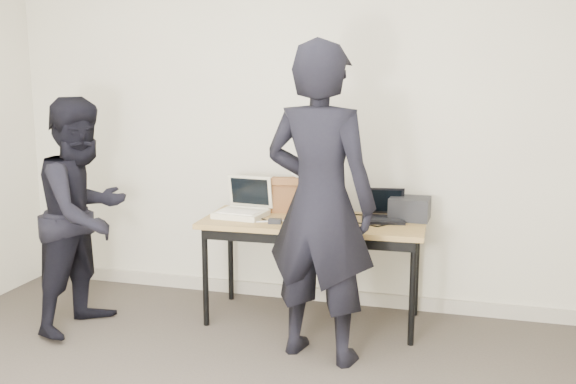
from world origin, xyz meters
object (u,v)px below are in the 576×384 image
at_px(desk, 313,228).
at_px(leather_satchel, 296,194).
at_px(laptop_beige, 243,208).
at_px(laptop_center, 317,214).
at_px(person_typist, 320,204).
at_px(person_observer, 84,215).
at_px(equipment_box, 410,208).
at_px(laptop_right, 383,213).

bearing_deg(desk, leather_satchel, 126.57).
xyz_separation_m(laptop_beige, laptop_center, (0.53, -0.03, -0.00)).
bearing_deg(person_typist, laptop_center, -62.58).
xyz_separation_m(laptop_center, person_typist, (0.14, -0.51, 0.18)).
xyz_separation_m(laptop_center, person_observer, (-1.48, -0.46, 0.00)).
xyz_separation_m(laptop_center, equipment_box, (0.60, 0.22, 0.02)).
distance_m(laptop_right, person_typist, 0.76).
bearing_deg(equipment_box, laptop_beige, -170.51).
distance_m(desk, laptop_center, 0.12).
relative_size(person_typist, person_observer, 1.22).
bearing_deg(laptop_center, equipment_box, 21.63).
bearing_deg(laptop_right, person_typist, -122.21).
height_order(laptop_beige, laptop_center, laptop_beige).
bearing_deg(person_observer, desk, -62.22).
distance_m(equipment_box, person_observer, 2.19).
distance_m(laptop_beige, person_observer, 1.07).
xyz_separation_m(laptop_right, leather_satchel, (-0.64, 0.09, 0.08)).
height_order(person_typist, person_observer, person_typist).
relative_size(laptop_center, equipment_box, 1.17).
bearing_deg(person_typist, laptop_right, -100.70).
height_order(laptop_center, person_typist, person_typist).
xyz_separation_m(desk, laptop_right, (0.46, 0.13, 0.11)).
height_order(leather_satchel, person_typist, person_typist).
xyz_separation_m(person_typist, person_observer, (-1.61, 0.05, -0.17)).
relative_size(laptop_right, person_observer, 0.21).
bearing_deg(laptop_right, laptop_beige, 178.91).
bearing_deg(laptop_center, desk, 139.13).
distance_m(desk, laptop_right, 0.49).
distance_m(laptop_beige, leather_satchel, 0.40).
distance_m(laptop_right, person_observer, 2.00).
distance_m(laptop_center, leather_satchel, 0.34).
height_order(desk, person_typist, person_typist).
height_order(laptop_right, leather_satchel, leather_satchel).
relative_size(desk, person_observer, 0.98).
height_order(desk, person_observer, person_observer).
bearing_deg(person_typist, equipment_box, -109.61).
xyz_separation_m(equipment_box, person_observer, (-2.08, -0.68, -0.02)).
bearing_deg(person_observer, laptop_right, -62.78).
relative_size(laptop_center, person_typist, 0.16).
height_order(laptop_right, person_typist, person_typist).
bearing_deg(equipment_box, laptop_center, -159.79).
bearing_deg(desk, laptop_right, 14.54).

